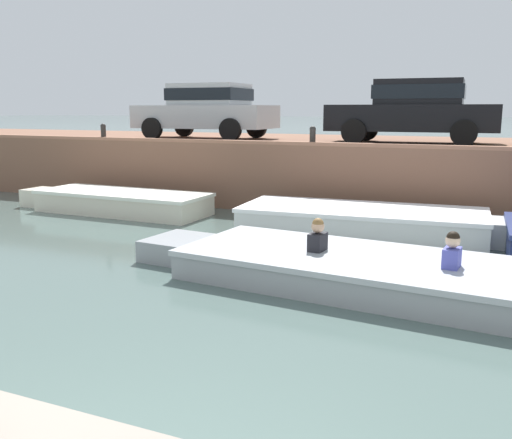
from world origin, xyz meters
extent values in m
plane|color=#4C605B|center=(0.00, 5.28, 0.00)|extent=(400.00, 400.00, 0.00)
cube|color=brown|center=(0.00, 13.57, 0.82)|extent=(60.00, 6.00, 1.64)
cube|color=#9F6C52|center=(0.00, 10.69, 1.68)|extent=(60.00, 0.24, 0.08)
cube|color=silver|center=(-6.34, 9.04, 0.22)|extent=(4.27, 1.53, 0.44)
cube|color=silver|center=(-8.89, 9.08, 0.22)|extent=(0.86, 0.82, 0.44)
cube|color=white|center=(-6.34, 9.04, 0.48)|extent=(4.33, 1.59, 0.08)
cube|color=brown|center=(-6.02, 9.03, 0.38)|extent=(0.26, 1.32, 0.06)
cube|color=white|center=(-0.49, 8.98, 0.23)|extent=(4.85, 2.20, 0.46)
cube|color=white|center=(-0.49, 8.98, 0.50)|extent=(4.92, 2.27, 0.08)
cube|color=brown|center=(-0.84, 8.96, 0.40)|extent=(0.36, 1.69, 0.06)
cube|color=#93999E|center=(0.45, 5.63, 0.18)|extent=(5.56, 2.52, 0.35)
cube|color=#93999E|center=(-2.78, 5.91, 0.18)|extent=(1.17, 1.22, 0.35)
cube|color=#B1B7BD|center=(0.45, 5.63, 0.39)|extent=(5.62, 2.58, 0.08)
cube|color=brown|center=(0.86, 5.59, 0.29)|extent=(0.40, 1.86, 0.06)
cube|color=black|center=(-0.35, 5.70, 0.47)|extent=(0.23, 0.34, 0.44)
sphere|color=tan|center=(-0.35, 5.70, 0.79)|extent=(0.19, 0.19, 0.19)
sphere|color=olive|center=(-0.35, 5.70, 0.83)|extent=(0.17, 0.17, 0.17)
cube|color=#4C51B2|center=(1.53, 5.53, 0.47)|extent=(0.23, 0.34, 0.44)
sphere|color=beige|center=(1.53, 5.53, 0.79)|extent=(0.19, 0.19, 0.19)
sphere|color=black|center=(1.53, 5.53, 0.83)|extent=(0.17, 0.17, 0.17)
cube|color=#B7BABC|center=(-5.97, 12.56, 2.26)|extent=(3.98, 1.87, 0.64)
cube|color=#B7BABC|center=(-5.81, 12.56, 2.88)|extent=(2.01, 1.61, 0.60)
cube|color=black|center=(-5.81, 12.56, 2.88)|extent=(2.09, 1.65, 0.33)
cylinder|color=black|center=(-7.17, 11.62, 1.94)|extent=(0.60, 0.19, 0.60)
cylinder|color=black|center=(-7.21, 13.44, 1.94)|extent=(0.60, 0.19, 0.60)
cylinder|color=black|center=(-4.73, 11.67, 1.94)|extent=(0.60, 0.19, 0.60)
cylinder|color=black|center=(-4.77, 13.50, 1.94)|extent=(0.60, 0.19, 0.60)
cube|color=black|center=(-0.16, 12.56, 2.26)|extent=(4.13, 1.90, 0.64)
cube|color=black|center=(0.00, 12.57, 2.88)|extent=(2.10, 1.59, 0.60)
cube|color=black|center=(0.00, 12.57, 2.88)|extent=(2.18, 1.63, 0.33)
cylinder|color=black|center=(-1.37, 11.63, 1.94)|extent=(0.61, 0.21, 0.60)
cylinder|color=black|center=(-1.46, 13.36, 1.94)|extent=(0.61, 0.21, 0.60)
cylinder|color=black|center=(1.14, 11.75, 1.94)|extent=(0.61, 0.21, 0.60)
cylinder|color=black|center=(1.05, 13.49, 1.94)|extent=(0.61, 0.21, 0.60)
cylinder|color=#2D2B28|center=(-8.24, 10.82, 1.82)|extent=(0.14, 0.14, 0.35)
sphere|color=#2D2B28|center=(-8.24, 10.82, 2.01)|extent=(0.15, 0.15, 0.15)
cylinder|color=#2D2B28|center=(-2.15, 10.82, 1.82)|extent=(0.14, 0.14, 0.35)
sphere|color=#2D2B28|center=(-2.15, 10.82, 2.01)|extent=(0.15, 0.15, 0.15)
camera|label=1|loc=(2.10, -2.08, 2.46)|focal=40.00mm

